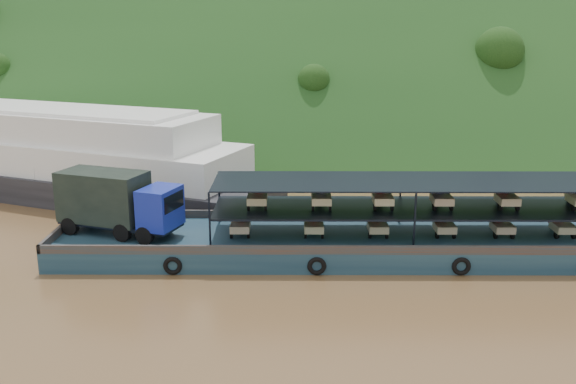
{
  "coord_description": "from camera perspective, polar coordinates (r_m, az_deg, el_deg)",
  "views": [
    {
      "loc": [
        -1.81,
        -36.16,
        13.71
      ],
      "look_at": [
        -2.0,
        3.0,
        3.2
      ],
      "focal_mm": 40.0,
      "sensor_mm": 36.0,
      "label": 1
    }
  ],
  "objects": [
    {
      "name": "ground",
      "position": [
        38.72,
        2.95,
        -5.74
      ],
      "size": [
        160.0,
        160.0,
        0.0
      ],
      "primitive_type": "plane",
      "color": "brown",
      "rests_on": "ground"
    },
    {
      "name": "hillside",
      "position": [
        73.47,
        1.69,
        4.26
      ],
      "size": [
        140.0,
        39.6,
        39.6
      ],
      "primitive_type": "cube",
      "rotation": [
        0.79,
        0.0,
        0.0
      ],
      "color": "#163B15",
      "rests_on": "ground"
    },
    {
      "name": "cargo_barge",
      "position": [
        38.85,
        2.86,
        -3.71
      ],
      "size": [
        35.11,
        7.18,
        4.98
      ],
      "color": "#122A3F",
      "rests_on": "ground"
    },
    {
      "name": "passenger_ferry",
      "position": [
        54.6,
        -18.9,
        2.93
      ],
      "size": [
        35.29,
        21.07,
        7.0
      ],
      "rotation": [
        0.0,
        0.0,
        -0.39
      ],
      "color": "black",
      "rests_on": "ground"
    }
  ]
}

